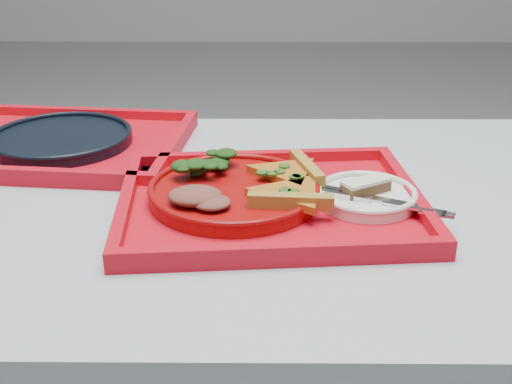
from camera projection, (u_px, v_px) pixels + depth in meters
table at (291, 238)px, 1.05m from camera, size 1.60×0.80×0.75m
tray_main at (270, 205)px, 0.97m from camera, size 0.48×0.39×0.01m
tray_far at (62, 147)px, 1.21m from camera, size 0.48×0.39×0.01m
dinner_plate at (234, 193)px, 0.98m from camera, size 0.26×0.26×0.02m
side_plate at (366, 198)px, 0.97m from camera, size 0.15×0.15×0.01m
navy_plate at (62, 140)px, 1.20m from camera, size 0.26×0.26×0.02m
pizza_slice_a at (292, 191)px, 0.94m from camera, size 0.13×0.15×0.02m
pizza_slice_b at (287, 170)px, 1.01m from camera, size 0.16×0.15×0.02m
salad_heap at (206, 160)px, 1.02m from camera, size 0.09×0.08×0.04m
meat_portion at (195, 196)px, 0.92m from camera, size 0.08×0.06×0.02m
dessert_bar at (366, 186)px, 0.96m from camera, size 0.08×0.06×0.02m
knife at (366, 196)px, 0.95m from camera, size 0.17×0.09×0.01m
fork at (381, 202)px, 0.93m from camera, size 0.18×0.10×0.01m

